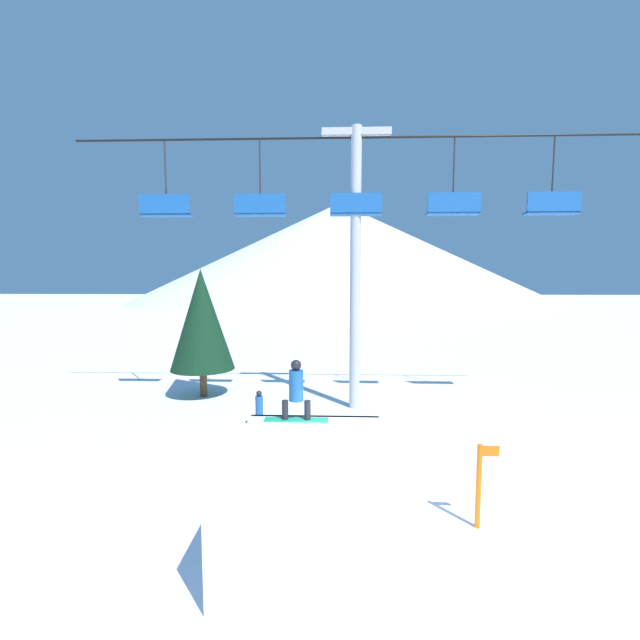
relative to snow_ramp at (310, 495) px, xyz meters
The scene contains 8 objects.
ground_plane 1.41m from the snow_ramp, 11.80° to the left, with size 220.00×220.00×0.00m, color white.
mountain_ridge 80.36m from the snow_ramp, 89.22° to the left, with size 80.66×80.66×19.48m.
snow_ramp is the anchor object (origin of this frame).
snowboarder 2.13m from the snow_ramp, 104.58° to the left, with size 1.35×0.30×1.30m.
chairlift 9.71m from the snow_ramp, 81.92° to the left, with size 19.82×0.44×9.97m.
pine_tree_near 10.75m from the snow_ramp, 117.50° to the left, with size 2.52×2.52×5.10m.
trail_marker 3.23m from the snow_ramp, ahead, with size 0.41×0.10×1.64m.
distant_skier 6.05m from the snow_ramp, 108.82° to the left, with size 0.24×0.24×1.23m.
Camera 1 is at (-0.63, -7.52, 4.78)m, focal length 24.00 mm.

